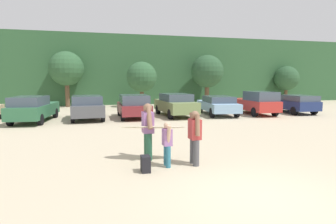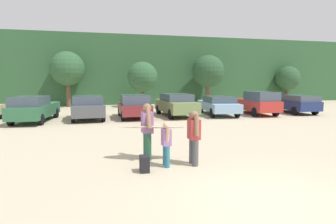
% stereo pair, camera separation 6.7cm
% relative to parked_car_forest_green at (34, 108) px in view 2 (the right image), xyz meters
% --- Properties ---
extents(ground_plane, '(120.00, 120.00, 0.00)m').
position_rel_parked_car_forest_green_xyz_m(ground_plane, '(7.12, -13.09, -0.81)').
color(ground_plane, '#C1B293').
extents(hillside_ridge, '(108.00, 12.00, 7.06)m').
position_rel_parked_car_forest_green_xyz_m(hillside_ridge, '(7.12, 16.48, 2.71)').
color(hillside_ridge, '#2D5633').
rests_on(hillside_ridge, ground_plane).
extents(tree_center, '(3.16, 3.16, 5.13)m').
position_rel_parked_car_forest_green_xyz_m(tree_center, '(1.07, 9.43, 2.70)').
color(tree_center, brown).
rests_on(tree_center, ground_plane).
extents(tree_center_right, '(2.78, 2.78, 4.17)m').
position_rel_parked_car_forest_green_xyz_m(tree_center_right, '(7.75, 7.54, 1.95)').
color(tree_center_right, brown).
rests_on(tree_center_right, ground_plane).
extents(tree_right, '(3.27, 3.27, 5.00)m').
position_rel_parked_car_forest_green_xyz_m(tree_right, '(14.59, 8.57, 2.52)').
color(tree_right, brown).
rests_on(tree_right, ground_plane).
extents(tree_far_left, '(2.72, 2.72, 4.04)m').
position_rel_parked_car_forest_green_xyz_m(tree_far_left, '(24.60, 9.53, 1.85)').
color(tree_far_left, brown).
rests_on(tree_far_left, ground_plane).
extents(parked_car_forest_green, '(2.32, 4.91, 1.57)m').
position_rel_parked_car_forest_green_xyz_m(parked_car_forest_green, '(0.00, 0.00, 0.00)').
color(parked_car_forest_green, '#2D6642').
rests_on(parked_car_forest_green, ground_plane).
extents(parked_car_dark_gray, '(2.16, 4.11, 1.53)m').
position_rel_parked_car_forest_green_xyz_m(parked_car_dark_gray, '(3.09, 0.27, -0.00)').
color(parked_car_dark_gray, '#4C4F54').
rests_on(parked_car_dark_gray, ground_plane).
extents(parked_car_maroon, '(1.90, 4.00, 1.54)m').
position_rel_parked_car_forest_green_xyz_m(parked_car_maroon, '(6.06, 0.27, -0.00)').
color(parked_car_maroon, maroon).
rests_on(parked_car_maroon, ground_plane).
extents(parked_car_olive_green, '(2.12, 4.67, 1.56)m').
position_rel_parked_car_forest_green_xyz_m(parked_car_olive_green, '(9.01, 0.56, 0.02)').
color(parked_car_olive_green, '#6B7F4C').
rests_on(parked_car_olive_green, ground_plane).
extents(parked_car_sky_blue, '(2.39, 4.77, 1.36)m').
position_rel_parked_car_forest_green_xyz_m(parked_car_sky_blue, '(12.12, 0.39, -0.07)').
color(parked_car_sky_blue, '#84ADD1').
rests_on(parked_car_sky_blue, ground_plane).
extents(parked_car_red, '(1.87, 4.45, 1.70)m').
position_rel_parked_car_forest_green_xyz_m(parked_car_red, '(14.95, -0.01, 0.06)').
color(parked_car_red, '#B72D28').
rests_on(parked_car_red, ground_plane).
extents(parked_car_navy, '(1.96, 4.18, 1.39)m').
position_rel_parked_car_forest_green_xyz_m(parked_car_navy, '(18.22, 0.06, -0.06)').
color(parked_car_navy, navy).
rests_on(parked_car_navy, ground_plane).
extents(person_adult, '(0.34, 0.86, 1.79)m').
position_rel_parked_car_forest_green_xyz_m(person_adult, '(5.25, -9.56, 0.19)').
color(person_adult, '#26593F').
rests_on(person_adult, ground_plane).
extents(person_child, '(0.25, 0.61, 1.32)m').
position_rel_parked_car_forest_green_xyz_m(person_child, '(5.65, -10.46, -0.07)').
color(person_child, teal).
rests_on(person_child, ground_plane).
extents(person_companion, '(0.31, 0.66, 1.62)m').
position_rel_parked_car_forest_green_xyz_m(person_companion, '(6.49, -10.49, 0.10)').
color(person_companion, '#4C4C51').
rests_on(person_companion, ground_plane).
extents(surfboard_cream, '(2.17, 1.12, 0.19)m').
position_rel_parked_car_forest_green_xyz_m(surfboard_cream, '(5.37, -9.64, 0.23)').
color(surfboard_cream, beige).
extents(backpack_dropped, '(0.24, 0.34, 0.45)m').
position_rel_parked_car_forest_green_xyz_m(backpack_dropped, '(4.96, -10.79, -0.59)').
color(backpack_dropped, black).
rests_on(backpack_dropped, ground_plane).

